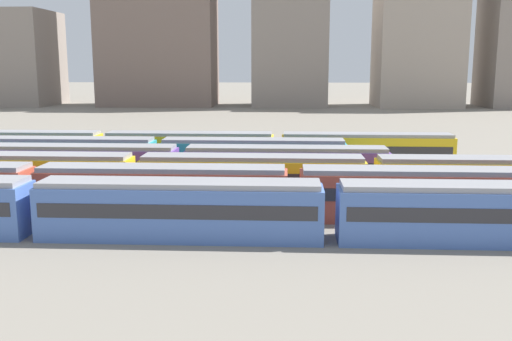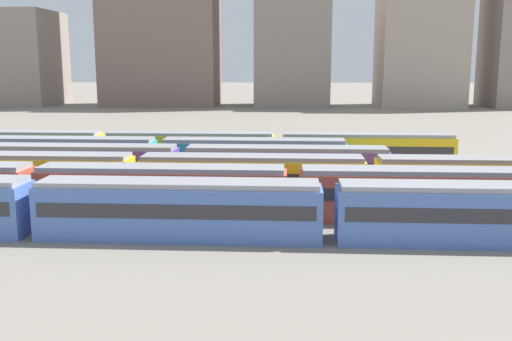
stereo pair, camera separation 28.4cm
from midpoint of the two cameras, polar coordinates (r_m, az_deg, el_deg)
name	(u,v)px [view 2 (the right image)]	position (r m, az deg, el deg)	size (l,w,h in m)	color
train_track_1	(293,193)	(41.42, 3.86, -2.19)	(74.70, 3.06, 3.75)	#BC4C38
train_track_2	(137,177)	(48.10, -11.52, -0.60)	(74.70, 3.06, 3.75)	yellow
train_track_3	(79,165)	(55.00, -16.92, 0.53)	(55.80, 3.06, 3.75)	#6B429E
train_track_4	(66,156)	(60.94, -18.11, 1.40)	(55.80, 3.06, 3.75)	teal
train_track_5	(191,149)	(62.76, -6.33, 2.11)	(55.80, 3.06, 3.75)	yellow
distant_building_0	(8,58)	(171.62, -23.20, 10.12)	(26.05, 21.10, 24.80)	gray
distant_building_1	(160,15)	(158.25, -9.38, 14.91)	(29.75, 17.52, 47.19)	#7A665B
distant_building_2	(293,4)	(154.80, 3.70, 16.09)	(19.09, 17.99, 52.36)	gray
distant_building_3	(420,34)	(157.80, 15.94, 12.81)	(20.81, 19.00, 36.99)	#A89989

